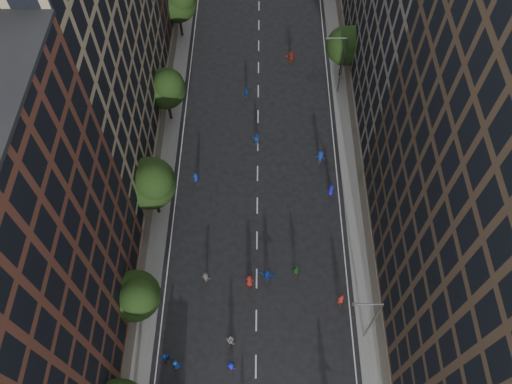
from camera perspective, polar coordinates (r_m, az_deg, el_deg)
ground at (r=65.06m, az=0.23°, el=8.29°), size 240.00×240.00×0.00m
sidewalk_left at (r=71.20m, az=-9.68°, el=12.84°), size 4.00×105.00×0.15m
sidewalk_right at (r=71.16m, az=10.23°, el=12.70°), size 4.00×105.00×0.15m
bldg_left_b at (r=53.07m, az=-21.59°, el=15.88°), size 14.00×26.00×34.00m
tree_left_1 at (r=47.87m, az=-13.55°, el=-11.46°), size 4.80×4.80×8.21m
tree_left_2 at (r=52.56m, az=-11.92°, el=1.08°), size 5.60×5.60×9.45m
tree_left_3 at (r=61.70m, az=-10.25°, el=11.68°), size 5.00×5.00×8.58m
tree_left_4 at (r=73.48m, az=-8.88°, el=20.79°), size 5.40×5.40×9.08m
tree_right_a at (r=67.61m, az=10.40°, el=16.28°), size 5.00×5.00×8.39m
streetlamp_near at (r=47.42m, az=13.04°, el=-13.96°), size 2.64×0.22×9.06m
streetlamp_far at (r=65.65m, az=9.66°, el=14.39°), size 2.64×0.22×9.06m
skater_0 at (r=50.14m, az=-9.11°, el=-18.94°), size 0.98×0.79×1.75m
skater_3 at (r=49.67m, az=-2.85°, el=-19.32°), size 1.16×0.89×1.59m
skater_4 at (r=50.38m, az=-10.24°, el=-18.13°), size 1.21×0.87×1.91m
skater_6 at (r=52.14m, az=-0.77°, el=-10.10°), size 1.06×0.83×1.90m
skater_7 at (r=52.05m, az=9.66°, el=-12.06°), size 0.78×0.58×1.94m
skater_8 at (r=50.28m, az=-2.94°, el=-16.56°), size 0.97×0.87×1.65m
skater_9 at (r=52.67m, az=-5.77°, el=-9.71°), size 1.15×0.81×1.63m
skater_10 at (r=52.72m, az=4.61°, el=-9.00°), size 1.15×0.56×1.90m
skater_11 at (r=52.34m, az=1.29°, el=-9.52°), size 1.89×0.97×1.95m
skater_12 at (r=58.11m, az=8.57°, el=0.21°), size 0.98×0.81×1.71m
skater_13 at (r=58.70m, az=-6.89°, el=1.55°), size 0.77×0.61×1.86m
skater_14 at (r=61.95m, az=0.02°, el=6.16°), size 0.92×0.77×1.72m
skater_15 at (r=60.53m, az=7.35°, el=3.97°), size 1.38×0.97×1.94m
skater_16 at (r=66.94m, az=-1.10°, el=11.20°), size 1.12×0.81×1.77m
skater_17 at (r=72.02m, az=4.05°, el=15.14°), size 1.78×0.84×1.84m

